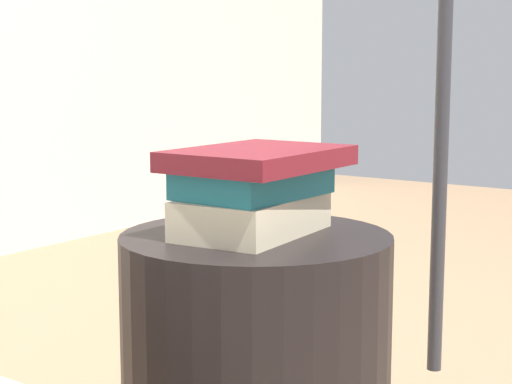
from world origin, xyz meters
TOP-DOWN VIEW (x-y plane):
  - side_table at (0.00, 0.00)m, footprint 0.43×0.43m
  - book_cream at (0.00, 0.01)m, footprint 0.26×0.18m
  - book_teal at (0.00, 0.01)m, footprint 0.23×0.17m
  - book_maroon at (0.01, -0.00)m, footprint 0.28×0.20m

SIDE VIEW (x-z plane):
  - side_table at x=0.00m, z-range 0.00..0.48m
  - book_cream at x=0.00m, z-range 0.48..0.54m
  - book_teal at x=0.00m, z-range 0.54..0.59m
  - book_maroon at x=0.01m, z-range 0.59..0.62m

